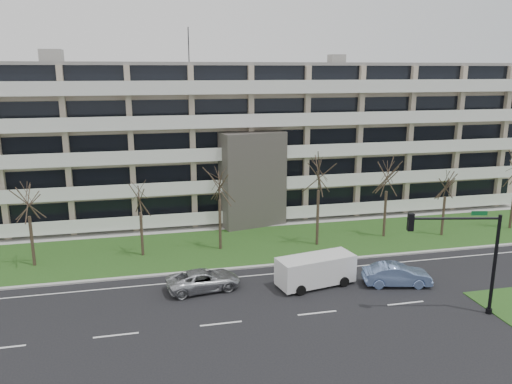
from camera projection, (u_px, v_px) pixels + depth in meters
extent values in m
plane|color=black|center=(317.00, 313.00, 30.76)|extent=(160.00, 160.00, 0.00)
cube|color=#25501A|center=(266.00, 243.00, 43.07)|extent=(90.00, 10.00, 0.06)
cube|color=#B2B2AD|center=(282.00, 264.00, 38.32)|extent=(90.00, 0.35, 0.12)
cube|color=#B2B2AD|center=(253.00, 224.00, 48.27)|extent=(90.00, 2.00, 0.08)
cube|color=white|center=(288.00, 272.00, 36.91)|extent=(90.00, 0.12, 0.01)
cube|color=#B4A18C|center=(238.00, 138.00, 53.13)|extent=(60.00, 12.00, 15.00)
cube|color=gray|center=(238.00, 64.00, 51.31)|extent=(60.50, 12.50, 0.30)
cube|color=#4C4742|center=(253.00, 180.00, 47.21)|extent=(6.39, 3.69, 9.00)
cube|color=black|center=(253.00, 205.00, 47.62)|extent=(4.92, 1.19, 3.50)
cube|color=gray|center=(51.00, 56.00, 47.26)|extent=(2.00, 2.00, 1.20)
cylinder|color=black|center=(189.00, 45.00, 49.79)|extent=(0.10, 0.10, 3.50)
cube|color=black|center=(251.00, 201.00, 48.71)|extent=(58.00, 0.10, 1.80)
cube|color=white|center=(252.00, 218.00, 48.42)|extent=(58.00, 1.40, 0.22)
cube|color=white|center=(253.00, 214.00, 47.67)|extent=(58.00, 0.08, 1.00)
cube|color=black|center=(250.00, 171.00, 48.00)|extent=(58.00, 0.10, 1.80)
cube|color=white|center=(252.00, 188.00, 47.71)|extent=(58.00, 1.40, 0.22)
cube|color=white|center=(253.00, 183.00, 46.95)|extent=(58.00, 0.08, 1.00)
cube|color=black|center=(250.00, 140.00, 47.28)|extent=(58.00, 0.10, 1.80)
cube|color=white|center=(252.00, 157.00, 47.00)|extent=(58.00, 1.40, 0.22)
cube|color=white|center=(253.00, 152.00, 46.24)|extent=(58.00, 0.08, 1.00)
cube|color=black|center=(250.00, 108.00, 46.57)|extent=(58.00, 0.10, 1.80)
cube|color=white|center=(252.00, 125.00, 46.28)|extent=(58.00, 1.40, 0.22)
cube|color=white|center=(253.00, 119.00, 45.53)|extent=(58.00, 0.08, 1.00)
cube|color=black|center=(250.00, 75.00, 45.86)|extent=(58.00, 0.10, 1.80)
cube|color=white|center=(252.00, 92.00, 45.57)|extent=(58.00, 1.40, 0.22)
cube|color=white|center=(253.00, 86.00, 44.81)|extent=(58.00, 0.08, 1.00)
imported|color=#B3B5BB|center=(204.00, 280.00, 33.90)|extent=(5.25, 2.93, 1.39)
imported|color=#7A98D4|center=(397.00, 275.00, 34.60)|extent=(4.86, 2.58, 1.52)
cube|color=white|center=(316.00, 270.00, 34.50)|extent=(5.70, 3.00, 1.91)
cube|color=black|center=(316.00, 262.00, 34.37)|extent=(5.28, 2.78, 0.70)
cube|color=white|center=(347.00, 266.00, 35.54)|extent=(0.71, 1.94, 1.20)
cylinder|color=black|center=(301.00, 290.00, 33.13)|extent=(0.74, 0.38, 0.70)
cylinder|color=black|center=(287.00, 279.00, 34.91)|extent=(0.74, 0.38, 0.70)
cylinder|color=black|center=(344.00, 282.00, 34.46)|extent=(0.74, 0.38, 0.70)
cylinder|color=black|center=(329.00, 271.00, 36.25)|extent=(0.74, 0.38, 0.70)
cylinder|color=black|center=(489.00, 311.00, 30.70)|extent=(0.38, 0.38, 0.32)
cylinder|color=black|center=(494.00, 265.00, 29.98)|extent=(0.21, 0.21, 6.32)
cylinder|color=black|center=(454.00, 218.00, 29.25)|extent=(5.39, 1.29, 0.15)
cube|color=black|center=(411.00, 222.00, 29.26)|extent=(0.40, 0.40, 1.05)
sphere|color=red|center=(411.00, 217.00, 29.18)|extent=(0.21, 0.21, 0.21)
sphere|color=orange|center=(411.00, 222.00, 29.26)|extent=(0.21, 0.21, 0.21)
sphere|color=green|center=(410.00, 228.00, 29.34)|extent=(0.21, 0.21, 0.21)
cube|color=#0C5926|center=(479.00, 213.00, 29.19)|extent=(0.94, 0.24, 0.26)
cylinder|color=#382B21|center=(32.00, 241.00, 37.71)|extent=(0.24, 0.24, 3.95)
cylinder|color=#382B21|center=(142.00, 234.00, 39.85)|extent=(0.24, 0.24, 3.64)
cylinder|color=#382B21|center=(220.00, 225.00, 41.21)|extent=(0.24, 0.24, 4.27)
cylinder|color=#382B21|center=(318.00, 218.00, 42.18)|extent=(0.24, 0.24, 4.80)
cylinder|color=#382B21|center=(385.00, 214.00, 44.35)|extent=(0.24, 0.24, 4.22)
cylinder|color=#382B21|center=(443.00, 216.00, 44.75)|extent=(0.24, 0.24, 3.64)
cylinder|color=#382B21|center=(512.00, 207.00, 46.65)|extent=(0.24, 0.24, 4.26)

